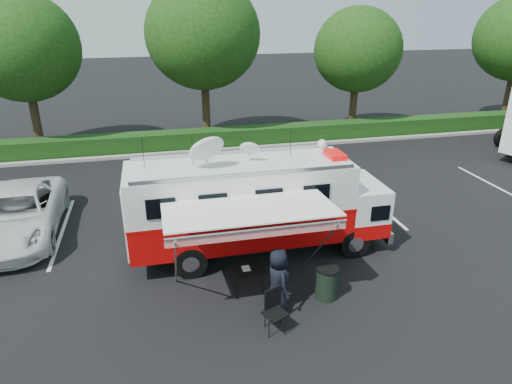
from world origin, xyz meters
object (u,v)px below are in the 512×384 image
command_truck (257,205)px  white_suv (22,235)px  folding_table (248,271)px  trash_bin (327,283)px

command_truck → white_suv: command_truck is taller
white_suv → folding_table: white_suv is taller
white_suv → trash_bin: (9.04, -5.85, 0.47)m
white_suv → trash_bin: bearing=-34.2°
white_suv → trash_bin: 10.78m
trash_bin → folding_table: bearing=159.7°
command_truck → white_suv: bearing=158.9°
folding_table → white_suv: bearing=144.0°
command_truck → trash_bin: bearing=-66.1°
white_suv → folding_table: bearing=-37.3°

